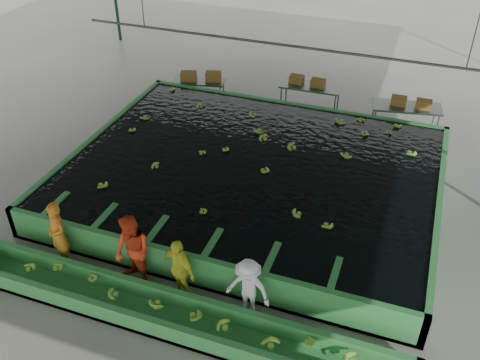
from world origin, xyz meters
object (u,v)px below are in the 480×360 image
(worker_d, at_px, (248,289))
(packing_table_right, at_px, (404,120))
(worker_c, at_px, (179,269))
(worker_b, at_px, (133,252))
(packing_table_left, at_px, (199,91))
(box_stack_left, at_px, (201,80))
(box_stack_mid, at_px, (307,85))
(worker_a, at_px, (58,234))
(flotation_tank, at_px, (252,177))
(packing_table_mid, at_px, (310,98))
(sorting_trough, at_px, (172,315))
(box_stack_right, at_px, (410,106))

(worker_d, bearing_deg, packing_table_right, 79.66)
(packing_table_right, bearing_deg, worker_c, -112.80)
(worker_b, relative_size, packing_table_left, 1.00)
(worker_c, bearing_deg, packing_table_right, 89.37)
(worker_d, relative_size, packing_table_right, 0.68)
(worker_d, xyz_separation_m, box_stack_left, (-4.95, 8.93, 0.09))
(packing_table_left, relative_size, box_stack_mid, 1.46)
(worker_a, xyz_separation_m, packing_table_left, (-0.38, 8.90, -0.43))
(flotation_tank, height_order, packing_table_mid, packing_table_mid)
(box_stack_left, bearing_deg, packing_table_right, 1.34)
(worker_b, relative_size, worker_d, 1.23)
(box_stack_mid, bearing_deg, worker_d, -82.83)
(flotation_tank, height_order, packing_table_right, packing_table_right)
(packing_table_left, relative_size, packing_table_right, 0.84)
(sorting_trough, height_order, box_stack_right, box_stack_right)
(packing_table_mid, height_order, box_stack_left, box_stack_left)
(worker_d, xyz_separation_m, packing_table_right, (2.24, 9.10, -0.25))
(packing_table_left, xyz_separation_m, box_stack_left, (0.08, 0.02, 0.42))
(worker_c, relative_size, worker_d, 1.05)
(box_stack_right, bearing_deg, worker_b, -118.89)
(sorting_trough, relative_size, packing_table_right, 4.56)
(packing_table_left, relative_size, box_stack_left, 1.27)
(flotation_tank, distance_m, worker_b, 4.52)
(worker_a, xyz_separation_m, box_stack_mid, (3.43, 9.63, 0.11))
(flotation_tank, xyz_separation_m, worker_d, (1.39, -4.30, 0.30))
(box_stack_left, bearing_deg, worker_d, -61.01)
(worker_a, relative_size, box_stack_right, 1.34)
(worker_b, bearing_deg, worker_a, -156.07)
(worker_d, relative_size, box_stack_right, 1.18)
(flotation_tank, height_order, worker_d, worker_d)
(flotation_tank, relative_size, box_stack_mid, 7.91)
(packing_table_right, height_order, box_stack_right, box_stack_right)
(flotation_tank, distance_m, sorting_trough, 5.10)
(flotation_tank, xyz_separation_m, worker_a, (-3.26, -4.30, 0.40))
(flotation_tank, distance_m, packing_table_left, 5.87)
(worker_a, distance_m, worker_d, 4.65)
(sorting_trough, xyz_separation_m, worker_c, (-0.19, 0.80, 0.53))
(packing_table_mid, bearing_deg, worker_d, -83.62)
(worker_a, relative_size, worker_d, 1.14)
(flotation_tank, xyz_separation_m, packing_table_mid, (0.31, 5.30, 0.03))
(packing_table_left, bearing_deg, box_stack_right, 1.64)
(packing_table_left, xyz_separation_m, box_stack_right, (7.37, 0.21, 0.58))
(worker_a, bearing_deg, box_stack_left, 116.68)
(packing_table_mid, relative_size, box_stack_mid, 1.67)
(worker_b, distance_m, worker_c, 1.11)
(flotation_tank, bearing_deg, worker_b, -106.74)
(worker_a, relative_size, packing_table_mid, 0.80)
(flotation_tank, distance_m, worker_a, 5.41)
(worker_b, xyz_separation_m, box_stack_left, (-2.27, 8.93, -0.08))
(worker_a, relative_size, worker_c, 1.08)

